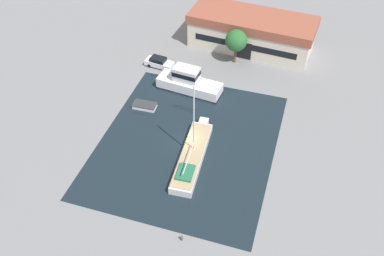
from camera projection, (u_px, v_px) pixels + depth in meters
ground_plane at (187, 143)px, 55.99m from camera, size 440.00×440.00×0.00m
water_canal at (187, 143)px, 55.98m from camera, size 22.35×26.51×0.01m
warehouse_building at (252, 32)px, 71.13m from camera, size 21.16×9.70×5.77m
quay_tree_near_building at (236, 41)px, 67.03m from camera, size 3.49×3.49×5.76m
parked_car at (159, 62)px, 68.23m from camera, size 4.74×2.41×1.63m
sailboat_moored at (192, 156)px, 53.49m from camera, size 3.42×13.18×11.00m
motor_cruiser at (189, 82)px, 63.40m from camera, size 10.03×4.17×3.84m
small_dinghy at (145, 106)px, 61.11m from camera, size 3.43×1.85×0.64m
mooring_bollard at (182, 238)px, 45.14m from camera, size 0.27×0.27×0.69m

